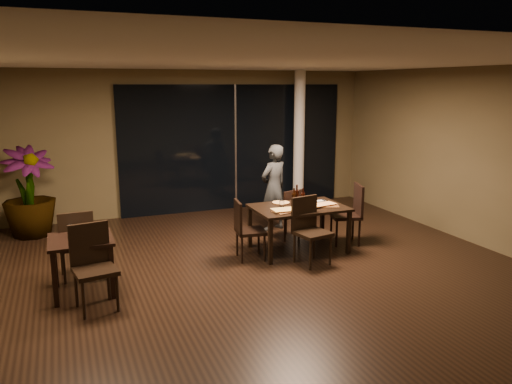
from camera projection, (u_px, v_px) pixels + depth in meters
The scene contains 32 objects.
ground at pixel (260, 275), 7.21m from camera, with size 8.00×8.00×0.00m, color black.
wall_back at pixel (189, 142), 10.57m from camera, with size 8.00×0.10×3.00m, color brown.
wall_front at pixel (496, 275), 3.21m from camera, with size 8.00×0.10×3.00m, color brown.
wall_right at pixel (485, 158), 8.34m from camera, with size 0.10×8.00×3.00m, color brown.
ceiling at pixel (261, 60), 6.57m from camera, with size 8.00×8.00×0.04m, color silver.
window_panel at pixel (235, 148), 10.88m from camera, with size 5.00×0.06×2.70m, color black.
column at pixel (299, 140), 11.07m from camera, with size 0.24×0.24×3.00m, color silver.
main_table at pixel (299, 211), 8.15m from camera, with size 1.50×1.00×0.75m.
side_table at pixel (81, 247), 6.49m from camera, with size 0.80×0.80×0.75m.
chair_main_far at pixel (289, 212), 8.80m from camera, with size 0.52×0.52×0.90m.
chair_main_near at pixel (309, 226), 7.63m from camera, with size 0.56×0.56×1.02m.
chair_main_left at pixel (245, 227), 7.77m from camera, with size 0.49×0.49×0.94m.
chair_main_right at pixel (351, 211), 8.56m from camera, with size 0.60×0.60×1.03m.
chair_side_far at pixel (76, 241), 6.95m from camera, with size 0.50×0.50×1.00m.
chair_side_near at pixel (93, 262), 6.08m from camera, with size 0.56×0.56×1.04m.
diner at pixel (274, 188), 9.32m from camera, with size 0.55×0.37×1.62m, color #292C2E.
potted_plant at pixel (29, 192), 8.93m from camera, with size 0.89×0.89×1.63m, color #1E4517.
pizza_board_left at pixel (289, 211), 7.83m from camera, with size 0.53×0.27×0.01m, color #4E2E19.
pizza_board_right at pixel (322, 206), 8.15m from camera, with size 0.53×0.27×0.01m, color #492C17.
oblong_pizza_left at pixel (289, 210), 7.83m from camera, with size 0.51×0.25×0.02m, color maroon, non-canonical shape.
oblong_pizza_right at pixel (322, 205), 8.15m from camera, with size 0.44×0.20×0.02m, color maroon, non-canonical shape.
round_pizza at pixel (281, 203), 8.35m from camera, with size 0.28×0.28×0.01m, color #AE2413.
bottle_a at pixel (294, 197), 8.11m from camera, with size 0.07×0.07×0.30m, color black, non-canonical shape.
bottle_b at pixel (303, 197), 8.11m from camera, with size 0.07×0.07×0.30m, color black, non-canonical shape.
bottle_c at pixel (297, 195), 8.18m from camera, with size 0.08×0.08×0.34m, color black, non-canonical shape.
tumbler_left at pixel (282, 203), 8.14m from camera, with size 0.08×0.08×0.10m, color white.
tumbler_right at pixel (305, 201), 8.30m from camera, with size 0.08×0.08×0.09m, color white.
napkin_near at pixel (331, 205), 8.22m from camera, with size 0.18×0.10×0.01m, color silver.
napkin_far at pixel (320, 201), 8.48m from camera, with size 0.18×0.10×0.01m, color silver.
wine_glass_a at pixel (70, 231), 6.49m from camera, with size 0.07×0.07×0.16m, color white, non-canonical shape.
wine_glass_b at pixel (95, 232), 6.46m from camera, with size 0.07×0.07×0.16m, color white, non-canonical shape.
side_napkin at pixel (84, 242), 6.28m from camera, with size 0.18×0.11×0.01m, color white.
Camera 1 is at (-2.55, -6.29, 2.70)m, focal length 35.00 mm.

